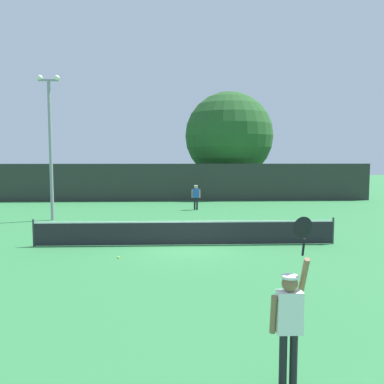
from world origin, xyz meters
The scene contains 9 objects.
ground_plane centered at (0.00, 0.00, 0.00)m, with size 120.00×120.00×0.00m, color #2D723D.
tennis_net centered at (0.00, 0.00, 0.51)m, with size 11.92×0.08×1.07m.
perimeter_fence centered at (0.00, 16.10, 1.47)m, with size 30.28×0.12×2.93m, color #2D332D.
player_serving centered at (1.31, -10.02, 1.16)m, with size 0.67×0.40×2.60m.
player_receiving centered at (0.95, 10.70, 0.99)m, with size 0.57×0.24×1.62m.
tennis_ball centered at (-2.36, -2.02, 0.03)m, with size 0.07×0.07×0.07m, color #CCE033.
light_pole centered at (-7.16, 6.63, 4.48)m, with size 1.18×0.28×7.84m.
large_tree centered at (4.34, 20.16, 5.29)m, with size 7.71×7.71×9.16m.
parked_car_near centered at (6.18, 24.69, 0.78)m, with size 1.98×4.23×1.69m.
Camera 1 is at (-0.39, -15.86, 3.50)m, focal length 38.09 mm.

